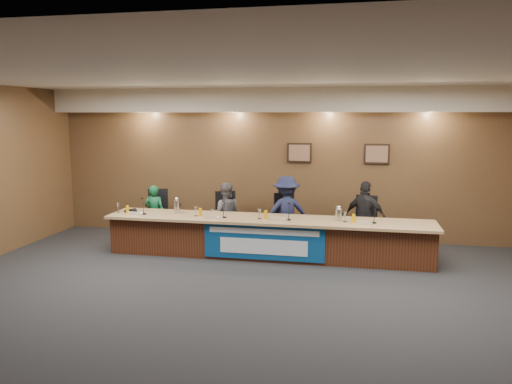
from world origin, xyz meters
TOP-DOWN VIEW (x-y plane):
  - floor at (0.00, 0.00)m, footprint 10.00×10.00m
  - ceiling at (0.00, 0.00)m, footprint 10.00×8.00m
  - wall_back at (0.00, 4.00)m, footprint 10.00×0.04m
  - soffit at (0.00, 3.75)m, footprint 10.00×0.50m
  - dais_body at (0.00, 2.40)m, footprint 6.00×0.80m
  - dais_top at (0.00, 2.35)m, footprint 6.10×0.95m
  - banner at (0.00, 1.99)m, footprint 2.20×0.02m
  - banner_text_upper at (0.00, 1.97)m, footprint 2.00×0.01m
  - banner_text_lower at (0.00, 1.97)m, footprint 1.60×0.01m
  - wall_photo_left at (0.40, 3.97)m, footprint 0.52×0.04m
  - wall_photo_right at (2.00, 3.97)m, footprint 0.52×0.04m
  - panelist_a at (-2.54, 3.07)m, footprint 0.44×0.30m
  - panelist_b at (-1.00, 3.07)m, footprint 0.72×0.61m
  - panelist_c at (0.26, 3.07)m, footprint 1.07×0.83m
  - panelist_d at (1.79, 3.07)m, footprint 0.88×0.59m
  - office_chair_a at (-2.54, 3.17)m, footprint 0.57×0.57m
  - office_chair_b at (-1.00, 3.17)m, footprint 0.62×0.62m
  - office_chair_c at (0.26, 3.17)m, footprint 0.63×0.63m
  - office_chair_d at (1.79, 3.17)m, footprint 0.53×0.53m
  - nameplate_a at (-2.53, 2.09)m, footprint 0.24×0.08m
  - microphone_a at (-2.38, 2.22)m, footprint 0.07×0.07m
  - juice_glass_a at (-2.76, 2.27)m, footprint 0.06×0.06m
  - water_glass_a at (-2.97, 2.30)m, footprint 0.08×0.08m
  - nameplate_b at (-0.99, 2.06)m, footprint 0.24×0.08m
  - microphone_b at (-0.79, 2.23)m, footprint 0.07×0.07m
  - juice_glass_b at (-1.28, 2.29)m, footprint 0.06×0.06m
  - water_glass_b at (-1.36, 2.26)m, footprint 0.08×0.08m
  - nameplate_c at (0.23, 2.11)m, footprint 0.24×0.08m
  - microphone_c at (0.43, 2.25)m, footprint 0.07×0.07m
  - juice_glass_c at (-0.02, 2.32)m, footprint 0.06×0.06m
  - water_glass_c at (-0.13, 2.26)m, footprint 0.08×0.08m
  - nameplate_d at (1.76, 2.12)m, footprint 0.24×0.08m
  - microphone_d at (1.94, 2.29)m, footprint 0.07×0.07m
  - juice_glass_d at (1.58, 2.29)m, footprint 0.06×0.06m
  - water_glass_d at (1.43, 2.29)m, footprint 0.08×0.08m
  - carafe_left at (-1.80, 2.44)m, footprint 0.11×0.11m
  - carafe_right at (1.31, 2.36)m, footprint 0.12×0.12m
  - speakerphone at (-2.71, 2.40)m, footprint 0.32×0.32m

SIDE VIEW (x-z plane):
  - floor at x=0.00m, z-range 0.00..0.00m
  - banner_text_lower at x=0.00m, z-range 0.16..0.44m
  - dais_body at x=0.00m, z-range 0.00..0.70m
  - banner at x=0.00m, z-range 0.05..0.71m
  - office_chair_a at x=-2.54m, z-range 0.44..0.52m
  - office_chair_b at x=-1.00m, z-range 0.44..0.52m
  - office_chair_c at x=0.26m, z-range 0.44..0.52m
  - office_chair_d at x=1.79m, z-range 0.44..0.52m
  - banner_text_upper at x=0.00m, z-range 0.53..0.63m
  - panelist_a at x=-2.54m, z-range 0.00..1.20m
  - panelist_b at x=-1.00m, z-range 0.00..1.29m
  - panelist_d at x=1.79m, z-range 0.00..1.39m
  - dais_top at x=0.00m, z-range 0.70..0.75m
  - panelist_c at x=0.26m, z-range 0.00..1.46m
  - microphone_a at x=-2.38m, z-range 0.75..0.77m
  - microphone_b at x=-0.79m, z-range 0.75..0.77m
  - microphone_c at x=0.43m, z-range 0.75..0.77m
  - microphone_d at x=1.94m, z-range 0.75..0.77m
  - speakerphone at x=-2.71m, z-range 0.75..0.80m
  - nameplate_a at x=-2.53m, z-range 0.74..0.85m
  - nameplate_b at x=-0.99m, z-range 0.74..0.85m
  - nameplate_c at x=0.23m, z-range 0.74..0.85m
  - nameplate_d at x=1.76m, z-range 0.74..0.85m
  - juice_glass_a at x=-2.76m, z-range 0.75..0.90m
  - juice_glass_b at x=-1.28m, z-range 0.75..0.90m
  - juice_glass_c at x=-0.02m, z-range 0.75..0.90m
  - juice_glass_d at x=1.58m, z-range 0.75..0.90m
  - water_glass_a at x=-2.97m, z-range 0.75..0.93m
  - water_glass_b at x=-1.36m, z-range 0.75..0.93m
  - water_glass_c at x=-0.13m, z-range 0.75..0.93m
  - water_glass_d at x=1.43m, z-range 0.75..0.93m
  - carafe_right at x=1.31m, z-range 0.75..0.97m
  - carafe_left at x=-1.80m, z-range 0.75..1.01m
  - wall_back at x=0.00m, z-range 0.00..3.20m
  - wall_photo_left at x=0.40m, z-range 1.64..2.06m
  - wall_photo_right at x=2.00m, z-range 1.64..2.06m
  - soffit at x=0.00m, z-range 2.70..3.20m
  - ceiling at x=0.00m, z-range 3.18..3.22m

